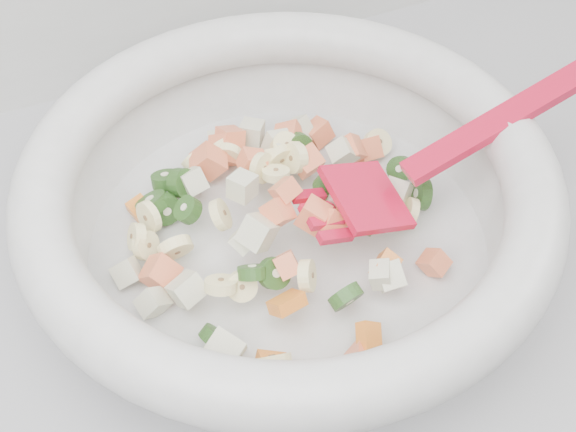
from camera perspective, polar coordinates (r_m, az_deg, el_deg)
name	(u,v)px	position (r m, az deg, el deg)	size (l,w,h in m)	color
mixing_bowl	(288,204)	(0.62, 0.01, 0.89)	(0.51, 0.41, 0.15)	#BCBCBA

